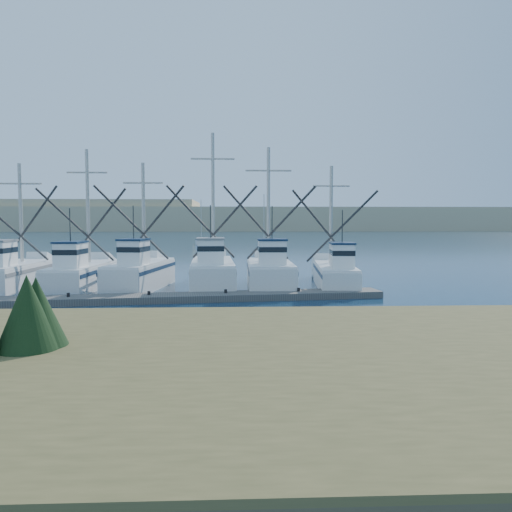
{
  "coord_description": "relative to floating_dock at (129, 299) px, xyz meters",
  "views": [
    {
      "loc": [
        -2.76,
        -19.29,
        4.18
      ],
      "look_at": [
        -1.62,
        8.0,
        2.27
      ],
      "focal_mm": 35.0,
      "sensor_mm": 36.0,
      "label": 1
    }
  ],
  "objects": [
    {
      "name": "trawler_fleet",
      "position": [
        0.09,
        4.86,
        0.8
      ],
      "size": [
        27.03,
        8.51,
        9.84
      ],
      "color": "white",
      "rests_on": "ground"
    },
    {
      "name": "sailboat_near",
      "position": [
        9.72,
        47.16,
        0.31
      ],
      "size": [
        2.16,
        6.7,
        8.1
      ],
      "rotation": [
        0.0,
        0.0,
        -0.06
      ],
      "color": "white",
      "rests_on": "ground"
    },
    {
      "name": "dune_ridge",
      "position": [
        8.24,
        203.54,
        4.82
      ],
      "size": [
        360.0,
        60.0,
        10.0
      ],
      "primitive_type": "cube",
      "color": "tan",
      "rests_on": "ground"
    },
    {
      "name": "ground",
      "position": [
        8.24,
        -6.46,
        -0.18
      ],
      "size": [
        500.0,
        500.0,
        0.0
      ],
      "primitive_type": "plane",
      "color": "#0C2239",
      "rests_on": "ground"
    },
    {
      "name": "floating_dock",
      "position": [
        0.0,
        0.0,
        0.0
      ],
      "size": [
        27.03,
        5.13,
        0.36
      ],
      "primitive_type": "cube",
      "rotation": [
        0.0,
        0.0,
        0.12
      ],
      "color": "#605C56",
      "rests_on": "ground"
    },
    {
      "name": "sailboat_far",
      "position": [
        -0.73,
        65.67,
        0.32
      ],
      "size": [
        1.78,
        5.03,
        8.1
      ],
      "rotation": [
        0.0,
        0.0,
        0.01
      ],
      "color": "white",
      "rests_on": "ground"
    }
  ]
}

